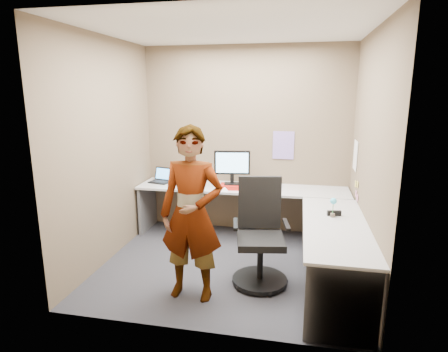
% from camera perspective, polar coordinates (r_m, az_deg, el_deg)
% --- Properties ---
extents(ground, '(3.00, 3.00, 0.00)m').
position_cam_1_polar(ground, '(4.66, 0.71, -13.45)').
color(ground, '#242428').
rests_on(ground, ground).
extents(wall_back, '(3.00, 0.00, 3.00)m').
position_cam_1_polar(wall_back, '(5.50, 3.31, 5.40)').
color(wall_back, brown).
rests_on(wall_back, ground).
extents(wall_right, '(0.00, 2.70, 2.70)m').
position_cam_1_polar(wall_right, '(4.22, 21.20, 2.25)').
color(wall_right, brown).
rests_on(wall_right, ground).
extents(wall_left, '(0.00, 2.70, 2.70)m').
position_cam_1_polar(wall_left, '(4.74, -17.38, 3.62)').
color(wall_left, brown).
rests_on(wall_left, ground).
extents(ceiling, '(3.00, 3.00, 0.00)m').
position_cam_1_polar(ceiling, '(4.22, 0.81, 21.54)').
color(ceiling, white).
rests_on(ceiling, wall_back).
extents(desk, '(2.98, 2.58, 0.73)m').
position_cam_1_polar(desk, '(4.73, 6.84, -5.39)').
color(desk, '#B9B9B9').
rests_on(desk, ground).
extents(paper_ream, '(0.34, 0.27, 0.06)m').
position_cam_1_polar(paper_ream, '(5.21, 1.19, -1.60)').
color(paper_ream, red).
rests_on(paper_ream, desk).
extents(monitor, '(0.49, 0.18, 0.47)m').
position_cam_1_polar(monitor, '(5.16, 1.24, 1.76)').
color(monitor, black).
rests_on(monitor, paper_ream).
extents(laptop, '(0.34, 0.31, 0.21)m').
position_cam_1_polar(laptop, '(5.67, -9.50, -0.36)').
color(laptop, black).
rests_on(laptop, desk).
extents(trackball_mouse, '(0.12, 0.08, 0.07)m').
position_cam_1_polar(trackball_mouse, '(5.42, -6.37, -1.17)').
color(trackball_mouse, '#B7B7BC').
rests_on(trackball_mouse, desk).
extents(origami, '(0.10, 0.10, 0.06)m').
position_cam_1_polar(origami, '(5.12, 0.10, -1.89)').
color(origami, white).
rests_on(origami, desk).
extents(stapler, '(0.15, 0.07, 0.05)m').
position_cam_1_polar(stapler, '(4.28, 16.43, -5.46)').
color(stapler, black).
rests_on(stapler, desk).
extents(flower, '(0.07, 0.07, 0.22)m').
position_cam_1_polar(flower, '(4.19, 16.31, -4.16)').
color(flower, brown).
rests_on(flower, desk).
extents(calendar_purple, '(0.30, 0.01, 0.40)m').
position_cam_1_polar(calendar_purple, '(5.44, 9.04, 4.65)').
color(calendar_purple, '#846BB7').
rests_on(calendar_purple, wall_back).
extents(calendar_white, '(0.01, 0.28, 0.38)m').
position_cam_1_polar(calendar_white, '(5.11, 19.39, 2.98)').
color(calendar_white, white).
rests_on(calendar_white, wall_right).
extents(sticky_note_a, '(0.01, 0.07, 0.07)m').
position_cam_1_polar(sticky_note_a, '(4.83, 19.66, -1.22)').
color(sticky_note_a, '#F2E059').
rests_on(sticky_note_a, wall_right).
extents(sticky_note_b, '(0.01, 0.07, 0.07)m').
position_cam_1_polar(sticky_note_b, '(4.91, 19.47, -2.56)').
color(sticky_note_b, pink).
rests_on(sticky_note_b, wall_right).
extents(sticky_note_c, '(0.01, 0.07, 0.07)m').
position_cam_1_polar(sticky_note_c, '(4.80, 19.64, -3.16)').
color(sticky_note_c, pink).
rests_on(sticky_note_c, wall_right).
extents(sticky_note_d, '(0.01, 0.07, 0.07)m').
position_cam_1_polar(sticky_note_d, '(4.98, 19.41, -1.15)').
color(sticky_note_d, '#F2E059').
rests_on(sticky_note_d, wall_right).
extents(office_chair, '(0.63, 0.60, 1.13)m').
position_cam_1_polar(office_chair, '(4.15, 5.50, -9.90)').
color(office_chair, black).
rests_on(office_chair, ground).
extents(person, '(0.65, 0.44, 1.75)m').
position_cam_1_polar(person, '(3.72, -4.98, -5.83)').
color(person, '#999399').
rests_on(person, ground).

